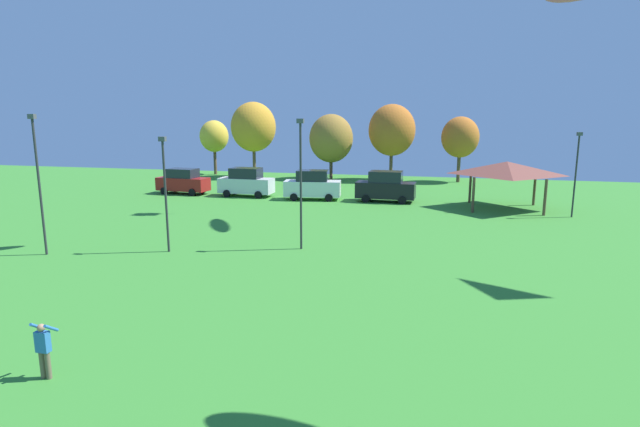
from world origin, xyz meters
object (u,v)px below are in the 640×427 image
person_standing_near_foreground (44,347)px  parked_car_rightmost_in_row (386,187)px  parked_car_leftmost (183,181)px  park_pavilion (507,168)px  light_post_2 (576,170)px  light_post_3 (301,178)px  treeline_tree_2 (331,138)px  parked_car_second_from_left (246,182)px  light_post_1 (165,188)px  parked_car_third_from_left (312,185)px  treeline_tree_4 (460,137)px  light_post_0 (39,178)px  treeline_tree_3 (392,130)px  treeline_tree_0 (214,136)px  treeline_tree_1 (253,127)px

person_standing_near_foreground → parked_car_rightmost_in_row: parked_car_rightmost_in_row is taller
parked_car_leftmost → park_pavilion: park_pavilion is taller
light_post_2 → light_post_3: size_ratio=0.86×
treeline_tree_2 → light_post_2: bearing=-39.5°
person_standing_near_foreground → park_pavilion: (14.91, 29.43, 2.19)m
parked_car_second_from_left → light_post_1: light_post_1 is taller
parked_car_second_from_left → parked_car_leftmost: bearing=-178.8°
parked_car_rightmost_in_row → parked_car_third_from_left: bearing=-174.4°
parked_car_third_from_left → light_post_3: bearing=-85.2°
parked_car_third_from_left → light_post_1: light_post_1 is taller
parked_car_third_from_left → park_pavilion: park_pavilion is taller
park_pavilion → treeline_tree_4: size_ratio=0.91×
light_post_0 → park_pavilion: bearing=38.3°
person_standing_near_foreground → parked_car_leftmost: bearing=129.1°
parked_car_third_from_left → treeline_tree_3: 16.09m
parked_car_leftmost → light_post_0: (3.30, -20.12, 2.79)m
parked_car_rightmost_in_row → park_pavilion: 9.41m
treeline_tree_2 → treeline_tree_4: 13.86m
parked_car_third_from_left → light_post_3: 16.21m
parked_car_third_from_left → light_post_1: bearing=-107.5°
person_standing_near_foreground → light_post_3: (3.05, 14.46, 2.92)m
parked_car_second_from_left → light_post_3: light_post_3 is taller
person_standing_near_foreground → treeline_tree_0: size_ratio=0.25×
person_standing_near_foreground → light_post_2: 33.26m
light_post_0 → light_post_2: bearing=30.5°
light_post_1 → treeline_tree_0: bearing=111.4°
parked_car_third_from_left → treeline_tree_4: 19.55m
parked_car_second_from_left → treeline_tree_2: bearing=73.2°
light_post_3 → treeline_tree_1: bearing=115.3°
parked_car_rightmost_in_row → treeline_tree_2: bearing=120.6°
parked_car_rightmost_in_row → light_post_3: size_ratio=0.71×
person_standing_near_foreground → treeline_tree_3: (4.76, 44.75, 4.56)m
light_post_3 → treeline_tree_3: size_ratio=0.83×
parked_car_second_from_left → treeline_tree_0: (-10.03, 15.03, 3.34)m
park_pavilion → treeline_tree_2: 22.61m
parked_car_second_from_left → parked_car_rightmost_in_row: parked_car_rightmost_in_row is taller
light_post_1 → light_post_2: (22.64, 14.79, -0.03)m
parked_car_third_from_left → parked_car_leftmost: bearing=170.8°
light_post_0 → light_post_3: (12.33, 4.12, -0.11)m
light_post_1 → light_post_2: 27.04m
parked_car_rightmost_in_row → treeline_tree_0: treeline_tree_0 is taller
parked_car_third_from_left → light_post_0: 21.85m
person_standing_near_foreground → parked_car_third_from_left: (-0.36, 30.10, 0.33)m
parked_car_leftmost → parked_car_third_from_left: bearing=2.7°
treeline_tree_0 → treeline_tree_1: 6.07m
treeline_tree_2 → treeline_tree_3: size_ratio=0.87×
park_pavilion → light_post_2: light_post_2 is taller
treeline_tree_3 → light_post_1: bearing=-104.3°
parked_car_rightmost_in_row → treeline_tree_4: bearing=68.6°
light_post_0 → treeline_tree_0: light_post_0 is taller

